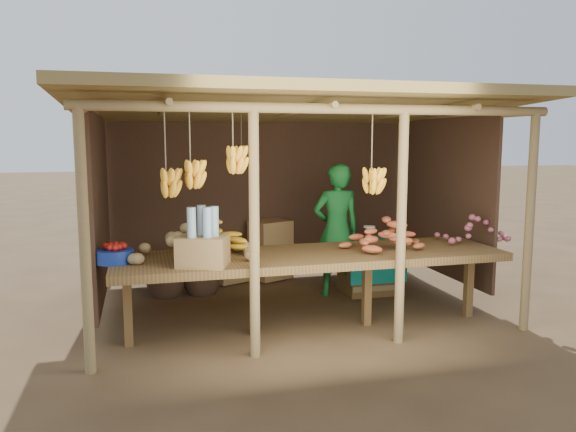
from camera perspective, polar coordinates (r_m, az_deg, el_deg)
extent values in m
plane|color=brown|center=(6.73, 0.00, -8.89)|extent=(60.00, 60.00, 0.00)
cylinder|color=#93784B|center=(4.83, -19.97, -2.60)|extent=(0.09, 0.09, 2.20)
cylinder|color=#93784B|center=(6.09, 23.33, -0.70)|extent=(0.09, 0.09, 2.20)
cylinder|color=#93784B|center=(7.79, -18.04, 1.27)|extent=(0.09, 0.09, 2.20)
cylinder|color=#93784B|center=(8.63, 11.01, 2.11)|extent=(0.09, 0.09, 2.20)
cylinder|color=#93784B|center=(4.90, -3.44, -2.00)|extent=(0.09, 0.09, 2.20)
cylinder|color=#93784B|center=(5.35, 11.43, -1.31)|extent=(0.09, 0.09, 2.20)
cylinder|color=#93784B|center=(5.02, 4.45, 10.83)|extent=(4.40, 0.09, 0.09)
cylinder|color=#93784B|center=(7.91, -2.81, 9.72)|extent=(4.40, 0.09, 0.09)
cube|color=olive|center=(6.46, 0.00, 10.97)|extent=(4.70, 3.50, 0.28)
cube|color=#4A3022|center=(7.92, -2.74, 2.55)|extent=(4.20, 0.04, 1.98)
cube|color=#4A3022|center=(6.49, -18.53, 1.00)|extent=(0.04, 2.40, 1.98)
cube|color=#4A3022|center=(7.47, 15.22, 1.97)|extent=(0.04, 2.40, 1.98)
cube|color=brown|center=(5.66, 2.46, -4.17)|extent=(3.90, 1.05, 0.08)
cube|color=brown|center=(5.52, -15.96, -9.07)|extent=(0.08, 0.08, 0.72)
cube|color=brown|center=(5.61, -3.49, -8.49)|extent=(0.08, 0.08, 0.72)
cube|color=brown|center=(5.95, 8.01, -7.60)|extent=(0.08, 0.08, 0.72)
cube|color=brown|center=(6.50, 17.88, -6.59)|extent=(0.08, 0.08, 0.72)
cylinder|color=navy|center=(5.44, -17.20, -3.91)|extent=(0.35, 0.35, 0.12)
cube|color=#9B7545|center=(5.11, -8.64, -3.54)|extent=(0.52, 0.47, 0.27)
imported|color=#186F2C|center=(6.97, 4.95, -1.41)|extent=(0.61, 0.41, 1.64)
cube|color=brown|center=(7.23, 8.23, -5.28)|extent=(0.67, 0.57, 0.61)
cube|color=#0C8478|center=(7.17, 8.29, -2.65)|extent=(0.74, 0.64, 0.06)
cube|color=#9B7545|center=(7.82, -1.79, -4.85)|extent=(0.63, 0.58, 0.40)
cube|color=#9B7545|center=(7.74, -1.80, -1.94)|extent=(0.63, 0.58, 0.40)
cube|color=#9B7545|center=(7.72, -5.82, -5.06)|extent=(0.63, 0.58, 0.40)
ellipsoid|color=#4A3022|center=(7.15, -12.32, -5.73)|extent=(0.48, 0.48, 0.65)
ellipsoid|color=#4A3022|center=(7.18, -8.80, -5.58)|extent=(0.48, 0.48, 0.65)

